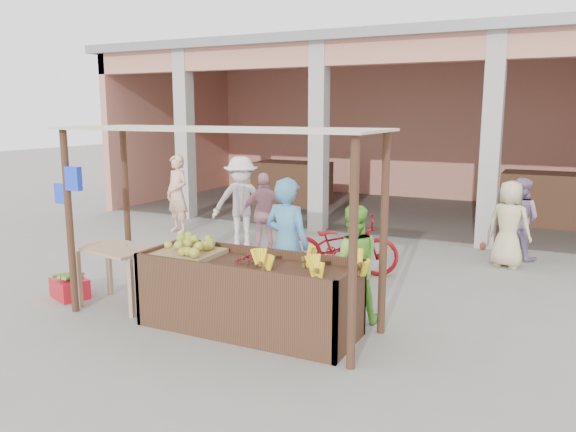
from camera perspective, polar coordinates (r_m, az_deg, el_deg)
The scene contains 20 objects.
ground at distance 7.12m, azimuth -7.55°, elevation -10.67°, with size 60.00×60.00×0.00m, color gray.
market_building at distance 14.89m, azimuth 12.01°, elevation 10.81°, with size 14.40×6.40×4.20m.
fruit_stall at distance 6.73m, azimuth -4.05°, elevation -8.24°, with size 2.60×0.95×0.80m, color #4E301F.
stall_awning at distance 6.73m, azimuth -7.78°, elevation 5.42°, with size 4.09×1.35×2.39m.
banana_heap at distance 6.27m, azimuth 2.11°, elevation -4.82°, with size 1.15×0.62×0.21m, color yellow, non-canonical shape.
melon_tray at distance 7.11m, azimuth -10.24°, elevation -3.21°, with size 0.80×0.69×0.21m.
berry_heap at distance 6.61m, azimuth -3.78°, elevation -4.38°, with size 0.43×0.35×0.14m, color maroon.
side_table at distance 7.79m, azimuth -16.86°, elevation -4.04°, with size 1.10×0.83×0.80m.
papaya_pile at distance 7.74m, azimuth -16.95°, elevation -2.37°, with size 0.66×0.38×0.19m, color #529430, non-canonical shape.
red_crate at distance 8.48m, azimuth -21.28°, elevation -6.84°, with size 0.53×0.38×0.28m, color #AF121F.
plantain_bundle at distance 8.43m, azimuth -21.37°, elevation -5.67°, with size 0.44×0.31×0.09m, color #659937, non-canonical shape.
produce_sacks at distance 11.25m, azimuth 20.22°, elevation -1.74°, with size 0.80×0.75×0.60m.
vendor_blue at distance 7.21m, azimuth -0.08°, elevation -2.52°, with size 0.70×0.52×1.87m, color #539ACD.
vendor_green at distance 6.94m, azimuth 6.52°, elevation -4.52°, with size 0.74×0.43×1.54m, color #7BD341.
motorcycle at distance 8.95m, azimuth 5.37°, elevation -2.86°, with size 1.91×0.66×1.00m, color maroon.
shopper_a at distance 10.83m, azimuth -4.77°, elevation 1.84°, with size 1.20×0.60×1.87m, color silver.
shopper_b at distance 10.22m, azimuth -2.37°, elevation 0.53°, with size 0.93×0.50×1.59m, color #C68493.
shopper_c at distance 10.00m, azimuth 21.58°, elevation -0.33°, with size 0.78×0.51×1.62m, color #C7B785.
shopper_e at distance 12.22m, azimuth -11.19°, elevation 2.36°, with size 0.65×0.49×1.74m, color #F0B68F.
shopper_f at distance 10.65m, azimuth 22.46°, elevation 0.13°, with size 0.77×0.44×1.58m, color #937AA5.
Camera 1 is at (3.71, -5.51, 2.56)m, focal length 35.00 mm.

